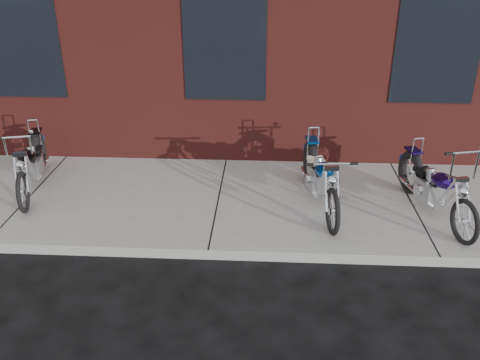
{
  "coord_description": "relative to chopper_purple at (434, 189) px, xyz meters",
  "views": [
    {
      "loc": [
        0.72,
        -5.58,
        3.85
      ],
      "look_at": [
        0.38,
        0.8,
        0.8
      ],
      "focal_mm": 38.0,
      "sensor_mm": 36.0,
      "label": 1
    }
  ],
  "objects": [
    {
      "name": "chopper_blue",
      "position": [
        -1.63,
        0.22,
        0.02
      ],
      "size": [
        0.56,
        2.3,
        1.0
      ],
      "rotation": [
        0.0,
        0.0,
        -1.45
      ],
      "color": "black",
      "rests_on": "sidewalk"
    },
    {
      "name": "sidewalk",
      "position": [
        -3.19,
        0.32,
        -0.47
      ],
      "size": [
        22.0,
        3.0,
        0.15
      ],
      "primitive_type": "cube",
      "color": "gray",
      "rests_on": "ground"
    },
    {
      "name": "ground",
      "position": [
        -3.19,
        -1.18,
        -0.54
      ],
      "size": [
        120.0,
        120.0,
        0.0
      ],
      "primitive_type": "plane",
      "color": "black",
      "rests_on": "ground"
    },
    {
      "name": "chopper_third",
      "position": [
        -6.22,
        0.52,
        -0.0
      ],
      "size": [
        0.73,
        2.14,
        1.11
      ],
      "rotation": [
        0.0,
        0.0,
        -1.32
      ],
      "color": "black",
      "rests_on": "sidewalk"
    },
    {
      "name": "chopper_purple",
      "position": [
        0.0,
        0.0,
        0.0
      ],
      "size": [
        0.69,
        2.15,
        1.23
      ],
      "rotation": [
        0.0,
        0.0,
        -1.34
      ],
      "color": "black",
      "rests_on": "sidewalk"
    }
  ]
}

